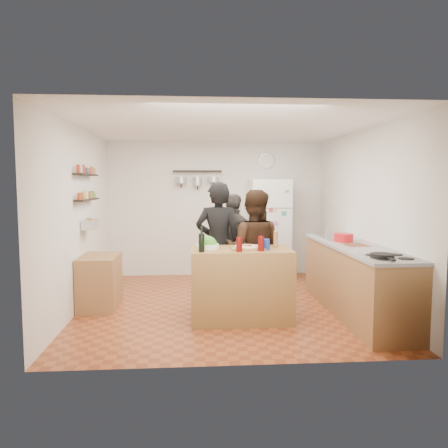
{
  "coord_description": "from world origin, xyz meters",
  "views": [
    {
      "loc": [
        -0.46,
        -6.09,
        1.72
      ],
      "look_at": [
        0.0,
        0.1,
        1.15
      ],
      "focal_mm": 35.0,
      "sensor_mm": 36.0,
      "label": 1
    }
  ],
  "objects": [
    {
      "name": "room_shell",
      "position": [
        0.0,
        0.39,
        1.25
      ],
      "size": [
        4.2,
        4.2,
        4.2
      ],
      "color": "brown",
      "rests_on": "ground"
    },
    {
      "name": "prep_island",
      "position": [
        0.16,
        -0.69,
        0.46
      ],
      "size": [
        1.25,
        0.72,
        0.91
      ],
      "primitive_type": "cube",
      "color": "olive",
      "rests_on": "floor"
    },
    {
      "name": "pizza_board",
      "position": [
        0.24,
        -0.71,
        0.92
      ],
      "size": [
        0.42,
        0.34,
        0.02
      ],
      "primitive_type": "cube",
      "color": "brown",
      "rests_on": "prep_island"
    },
    {
      "name": "pizza",
      "position": [
        0.24,
        -0.71,
        0.94
      ],
      "size": [
        0.34,
        0.34,
        0.02
      ],
      "primitive_type": "cylinder",
      "color": "beige",
      "rests_on": "pizza_board"
    },
    {
      "name": "salad_bowl",
      "position": [
        -0.26,
        -0.64,
        0.94
      ],
      "size": [
        0.29,
        0.29,
        0.06
      ],
      "primitive_type": "cylinder",
      "color": "white",
      "rests_on": "prep_island"
    },
    {
      "name": "wine_bottle",
      "position": [
        -0.34,
        -0.91,
        1.02
      ],
      "size": [
        0.07,
        0.07,
        0.22
      ],
      "primitive_type": "cylinder",
      "color": "black",
      "rests_on": "prep_island"
    },
    {
      "name": "wine_glass_near",
      "position": [
        0.11,
        -0.93,
        1.0
      ],
      "size": [
        0.07,
        0.07,
        0.18
      ],
      "primitive_type": "cylinder",
      "color": "#5D0907",
      "rests_on": "prep_island"
    },
    {
      "name": "wine_glass_far",
      "position": [
        0.38,
        -0.89,
        1.0
      ],
      "size": [
        0.08,
        0.08,
        0.18
      ],
      "primitive_type": "cylinder",
      "color": "#580807",
      "rests_on": "prep_island"
    },
    {
      "name": "pepper_mill",
      "position": [
        0.61,
        -0.64,
        1.0
      ],
      "size": [
        0.06,
        0.06,
        0.18
      ],
      "primitive_type": "cylinder",
      "color": "#996540",
      "rests_on": "prep_island"
    },
    {
      "name": "salt_canister",
      "position": [
        0.46,
        -0.81,
        0.98
      ],
      "size": [
        0.08,
        0.08,
        0.14
      ],
      "primitive_type": "cylinder",
      "color": "navy",
      "rests_on": "prep_island"
    },
    {
      "name": "person_left",
      "position": [
        -0.09,
        -0.07,
        0.88
      ],
      "size": [
        0.7,
        0.52,
        1.75
      ],
      "primitive_type": "imported",
      "rotation": [
        0.0,
        0.0,
        2.97
      ],
      "color": "black",
      "rests_on": "floor"
    },
    {
      "name": "person_center",
      "position": [
        0.38,
        -0.25,
        0.82
      ],
      "size": [
        0.94,
        0.82,
        1.64
      ],
      "primitive_type": "imported",
      "rotation": [
        0.0,
        0.0,
        2.86
      ],
      "color": "black",
      "rests_on": "floor"
    },
    {
      "name": "person_back",
      "position": [
        0.18,
        0.39,
        0.79
      ],
      "size": [
        0.99,
        0.8,
        1.58
      ],
      "primitive_type": "imported",
      "rotation": [
        0.0,
        0.0,
        2.61
      ],
      "color": "#2D2A28",
      "rests_on": "floor"
    },
    {
      "name": "counter_run",
      "position": [
        1.7,
        -0.55,
        0.45
      ],
      "size": [
        0.63,
        2.63,
        0.9
      ],
      "primitive_type": "cube",
      "color": "#9E7042",
      "rests_on": "floor"
    },
    {
      "name": "stove_top",
      "position": [
        1.7,
        -1.5,
        0.91
      ],
      "size": [
        0.6,
        0.62,
        0.02
      ],
      "primitive_type": "cube",
      "color": "white",
      "rests_on": "counter_run"
    },
    {
      "name": "skillet",
      "position": [
        1.6,
        -1.55,
        0.94
      ],
      "size": [
        0.25,
        0.25,
        0.05
      ],
      "primitive_type": "cylinder",
      "color": "black",
      "rests_on": "stove_top"
    },
    {
      "name": "sink",
      "position": [
        1.7,
        0.3,
        0.92
      ],
      "size": [
        0.5,
        0.8,
        0.03
      ],
      "primitive_type": "cube",
      "color": "silver",
      "rests_on": "counter_run"
    },
    {
      "name": "cutting_board",
      "position": [
        1.7,
        -0.53,
        0.91
      ],
      "size": [
        0.3,
        0.4,
        0.02
      ],
      "primitive_type": "cube",
      "color": "brown",
      "rests_on": "counter_run"
    },
    {
      "name": "red_bowl",
      "position": [
        1.65,
        -0.19,
        0.98
      ],
      "size": [
        0.27,
        0.27,
        0.11
      ],
      "primitive_type": "cylinder",
      "color": "red",
      "rests_on": "counter_run"
    },
    {
      "name": "fridge",
      "position": [
        0.95,
        1.75,
        0.9
      ],
      "size": [
        0.7,
        0.68,
        1.8
      ],
      "primitive_type": "cube",
      "color": "white",
      "rests_on": "floor"
    },
    {
      "name": "wall_clock",
      "position": [
        0.95,
        2.08,
        2.15
      ],
      "size": [
        0.3,
        0.03,
        0.3
      ],
      "primitive_type": "cylinder",
      "rotation": [
        1.57,
        0.0,
        0.0
      ],
      "color": "silver",
      "rests_on": "back_wall"
    },
    {
      "name": "spice_shelf_lower",
      "position": [
        -1.93,
        0.2,
        1.5
      ],
      "size": [
        0.12,
        1.0,
        0.02
      ],
      "primitive_type": "cube",
      "color": "black",
      "rests_on": "left_wall"
    },
    {
      "name": "spice_shelf_upper",
      "position": [
        -1.93,
        0.2,
        1.85
      ],
      "size": [
        0.12,
        1.0,
        0.02
      ],
      "primitive_type": "cube",
      "color": "black",
      "rests_on": "left_wall"
    },
    {
      "name": "produce_basket",
      "position": [
        -1.9,
        0.2,
        1.15
      ],
      "size": [
        0.18,
        0.35,
        0.14
      ],
      "primitive_type": "cube",
      "color": "silver",
      "rests_on": "left_wall"
    },
    {
      "name": "side_table",
      "position": [
        -1.74,
        -0.01,
        0.36
      ],
      "size": [
        0.5,
        0.8,
        0.73
      ],
      "primitive_type": "cube",
      "color": "#A67545",
      "rests_on": "floor"
    },
    {
      "name": "pot_rack",
      "position": [
        -0.35,
        2.0,
        1.95
      ],
      "size": [
        0.9,
        0.04,
        0.04
      ],
      "primitive_type": "cube",
      "color": "black",
      "rests_on": "back_wall"
    }
  ]
}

